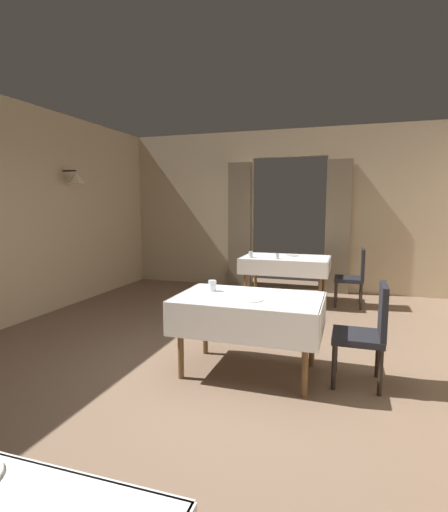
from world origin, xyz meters
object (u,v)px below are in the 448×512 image
Objects in this scene: dining_table_far at (286,262)px; glass_far_b at (251,254)px; plate_mid_a at (250,300)px; glass_far_a at (277,256)px; dining_table_mid at (249,307)px; chair_mid_right at (368,329)px; glass_mid_b at (212,286)px; plate_far_c at (292,255)px; chair_far_right at (354,274)px.

glass_far_b reaches higher than dining_table_far.
plate_mid_a is 2.80m from glass_far_a.
dining_table_mid is at bearing -85.36° from glass_far_a.
glass_mid_b is at bearing 178.18° from chair_mid_right.
plate_far_c is (-0.04, 3.11, 0.11)m from dining_table_mid.
plate_mid_a is 1.03× the size of plate_far_c.
chair_mid_right is at bearing -69.84° from plate_far_c.
glass_far_b reaches higher than dining_table_mid.
chair_far_right is at bearing 91.87° from chair_mid_right.
chair_far_right is (1.10, -0.00, -0.14)m from dining_table_far.
chair_far_right is 8.46× the size of glass_mid_b.
plate_mid_a is 2.90m from glass_far_b.
chair_far_right is 4.18× the size of plate_far_c.
plate_mid_a is 2.19× the size of glass_far_b.
plate_far_c is (0.37, 2.99, -0.05)m from glass_mid_b.
chair_mid_right reaches higher than glass_far_a.
chair_mid_right reaches higher than plate_mid_a.
dining_table_mid is 13.06× the size of glass_far_b.
glass_mid_b is 3.01m from plate_far_c.
dining_table_mid is 2.93m from dining_table_far.
dining_table_far is 3.07m from plate_mid_a.
chair_far_right is at bearing 12.88° from glass_far_a.
dining_table_mid is 15.45× the size of glass_far_a.
chair_far_right is at bearing -9.96° from plate_far_c.
glass_far_a is (-1.19, -0.27, 0.28)m from chair_far_right.
dining_table_mid is 3.09m from chair_far_right.
glass_far_a is (-0.26, 2.79, 0.04)m from plate_mid_a.
glass_mid_b is 1.04× the size of glass_far_b.
chair_mid_right reaches higher than glass_mid_b.
glass_far_a is at bearing -3.11° from glass_far_b.
plate_mid_a is at bearing -28.99° from glass_mid_b.
dining_table_far is at bearing 25.10° from glass_far_b.
glass_far_a is at bearing -109.40° from dining_table_far.
dining_table_far is at bearing 92.31° from dining_table_mid.
chair_far_right reaches higher than glass_mid_b.
glass_far_a is (-0.10, -0.28, 0.14)m from dining_table_far.
glass_mid_b is at bearing -84.57° from glass_far_b.
glass_far_b is (-1.73, 2.61, 0.29)m from chair_mid_right.
chair_mid_right reaches higher than glass_far_b.
chair_mid_right is 2.86m from chair_far_right.
dining_table_mid is 1.48× the size of chair_mid_right.
plate_far_c is at bearing 170.04° from chair_far_right.
dining_table_mid is at bearing -16.21° from glass_mid_b.
plate_far_c is at bearing 110.16° from chair_mid_right.
dining_table_far is 12.95× the size of glass_mid_b.
chair_mid_right reaches higher than dining_table_mid.
glass_far_a is 0.40× the size of plate_far_c.
glass_far_a is at bearing -110.89° from plate_far_c.
plate_mid_a is 2.59× the size of glass_far_a.
dining_table_mid is at bearing -76.25° from glass_far_b.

